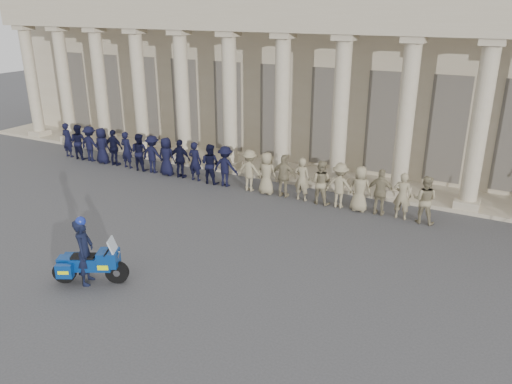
{
  "coord_description": "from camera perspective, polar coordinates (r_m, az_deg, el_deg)",
  "views": [
    {
      "loc": [
        7.67,
        -11.22,
        7.35
      ],
      "look_at": [
        0.51,
        2.24,
        1.6
      ],
      "focal_mm": 35.0,
      "sensor_mm": 36.0,
      "label": 1
    }
  ],
  "objects": [
    {
      "name": "ground",
      "position": [
        15.45,
        -5.62,
        -7.85
      ],
      "size": [
        90.0,
        90.0,
        0.0
      ],
      "primitive_type": "plane",
      "color": "#3E3E40",
      "rests_on": "ground"
    },
    {
      "name": "building",
      "position": [
        27.22,
        11.87,
        14.29
      ],
      "size": [
        40.0,
        12.5,
        9.0
      ],
      "color": "tan",
      "rests_on": "ground"
    },
    {
      "name": "officer_rank",
      "position": [
        21.62,
        -4.91,
        3.17
      ],
      "size": [
        18.38,
        0.67,
        1.76
      ],
      "color": "black",
      "rests_on": "ground"
    },
    {
      "name": "rider",
      "position": [
        14.6,
        -19.02,
        -6.37
      ],
      "size": [
        0.73,
        0.84,
        2.02
      ],
      "rotation": [
        0.0,
        0.0,
        2.05
      ],
      "color": "black",
      "rests_on": "ground"
    },
    {
      "name": "motorcycle",
      "position": [
        14.74,
        -18.4,
        -7.78
      ],
      "size": [
        1.96,
        1.36,
        1.37
      ],
      "rotation": [
        0.0,
        0.0,
        0.48
      ],
      "color": "black",
      "rests_on": "ground"
    }
  ]
}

